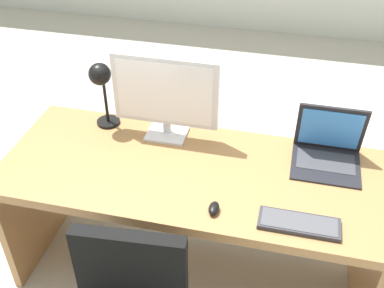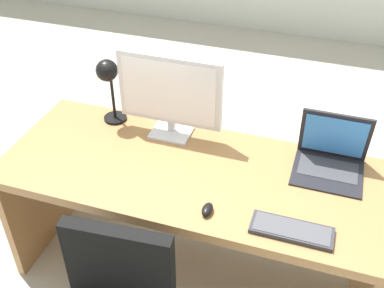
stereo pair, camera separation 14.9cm
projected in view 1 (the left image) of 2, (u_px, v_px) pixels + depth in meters
ground at (234, 122)px, 3.79m from camera, size 12.00×12.00×0.00m
desk at (192, 193)px, 2.34m from camera, size 1.77×0.72×0.73m
monitor at (165, 94)px, 2.27m from camera, size 0.52×0.16×0.43m
laptop at (328, 144)px, 2.21m from camera, size 0.31×0.28×0.27m
keyboard at (299, 224)px, 1.90m from camera, size 0.33×0.12×0.02m
mouse at (214, 208)px, 1.96m from camera, size 0.04×0.08×0.03m
desk_lamp at (101, 82)px, 2.32m from camera, size 0.12×0.14×0.36m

